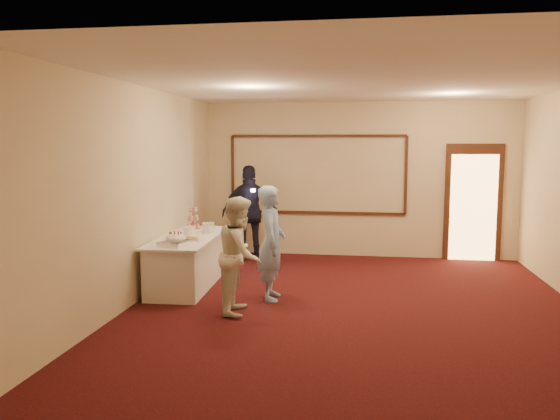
% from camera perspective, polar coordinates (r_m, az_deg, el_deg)
% --- Properties ---
extents(floor, '(7.00, 7.00, 0.00)m').
position_cam_1_polar(floor, '(7.52, 7.73, -10.10)').
color(floor, black).
rests_on(floor, ground).
extents(room_walls, '(6.04, 7.04, 3.02)m').
position_cam_1_polar(room_walls, '(7.20, 7.99, 5.52)').
color(room_walls, beige).
rests_on(room_walls, floor).
extents(wall_molding, '(3.45, 0.04, 1.55)m').
position_cam_1_polar(wall_molding, '(10.72, 3.92, 3.73)').
color(wall_molding, '#32180F').
rests_on(wall_molding, room_walls).
extents(doorway, '(1.05, 0.07, 2.20)m').
position_cam_1_polar(doorway, '(10.90, 19.53, 0.66)').
color(doorway, '#32180F').
rests_on(doorway, floor).
extents(buffet_table, '(0.94, 2.23, 0.77)m').
position_cam_1_polar(buffet_table, '(8.64, -9.52, -5.24)').
color(buffet_table, silver).
rests_on(buffet_table, floor).
extents(pavlova_tray, '(0.44, 0.54, 0.18)m').
position_cam_1_polar(pavlova_tray, '(7.83, -10.84, -3.10)').
color(pavlova_tray, silver).
rests_on(pavlova_tray, buffet_table).
extents(cupcake_stand, '(0.27, 0.27, 0.39)m').
position_cam_1_polar(cupcake_stand, '(9.35, -9.07, -1.05)').
color(cupcake_stand, '#D5456E').
rests_on(cupcake_stand, buffet_table).
extents(plate_stack_a, '(0.18, 0.18, 0.15)m').
position_cam_1_polar(plate_stack_a, '(8.61, -9.47, -2.19)').
color(plate_stack_a, white).
rests_on(plate_stack_a, buffet_table).
extents(plate_stack_b, '(0.20, 0.20, 0.17)m').
position_cam_1_polar(plate_stack_b, '(8.83, -7.51, -1.87)').
color(plate_stack_b, white).
rests_on(plate_stack_b, buffet_table).
extents(tart, '(0.25, 0.25, 0.05)m').
position_cam_1_polar(tart, '(8.14, -9.35, -3.06)').
color(tart, white).
rests_on(tart, buffet_table).
extents(man, '(0.44, 0.62, 1.62)m').
position_cam_1_polar(man, '(7.68, -0.88, -3.46)').
color(man, '#8AACDD').
rests_on(man, floor).
extents(woman, '(0.62, 0.77, 1.52)m').
position_cam_1_polar(woman, '(7.13, -4.19, -4.68)').
color(woman, white).
rests_on(woman, floor).
extents(guest, '(1.12, 0.65, 1.80)m').
position_cam_1_polar(guest, '(10.26, -3.14, -0.34)').
color(guest, black).
rests_on(guest, floor).
extents(camera_flash, '(0.07, 0.04, 0.05)m').
position_cam_1_polar(camera_flash, '(9.92, -2.84, 2.06)').
color(camera_flash, white).
rests_on(camera_flash, guest).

